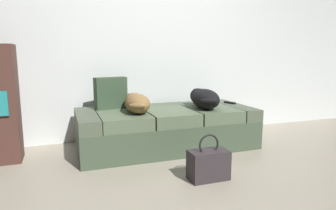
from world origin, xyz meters
name	(u,v)px	position (x,y,z in m)	size (l,w,h in m)	color
ground_plane	(215,188)	(0.00, 0.00, 0.00)	(10.00, 10.00, 0.00)	gray
back_wall	(150,22)	(0.00, 1.69, 1.40)	(6.40, 0.10, 2.80)	silver
couch	(166,128)	(0.00, 1.11, 0.21)	(1.88, 0.84, 0.43)	#41523C
dog_tan	(136,103)	(-0.35, 1.02, 0.53)	(0.25, 0.57, 0.19)	olive
dog_dark	(204,98)	(0.40, 1.02, 0.54)	(0.30, 0.63, 0.21)	black
tv_remote	(230,103)	(0.84, 1.19, 0.44)	(0.04, 0.15, 0.02)	black
throw_pillow	(111,93)	(-0.56, 1.33, 0.60)	(0.34, 0.12, 0.34)	#344933
handbag	(208,164)	(0.03, 0.18, 0.13)	(0.32, 0.18, 0.38)	#312B2E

